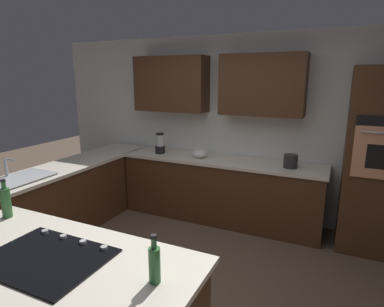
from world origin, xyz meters
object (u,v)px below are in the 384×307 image
at_px(wall_oven, 383,163).
at_px(mixing_bowl, 200,153).
at_px(cooktop, 46,257).
at_px(kettle, 291,161).
at_px(blender, 160,145).
at_px(oil_bottle, 6,202).
at_px(second_bottle, 155,263).
at_px(sink_unit, 19,178).

distance_m(wall_oven, mixing_bowl, 2.25).
relative_size(cooktop, kettle, 4.36).
height_order(wall_oven, blender, wall_oven).
xyz_separation_m(blender, oil_bottle, (-0.02, 2.49, 0.00)).
relative_size(mixing_bowl, second_bottle, 0.79).
distance_m(kettle, second_bottle, 2.73).
relative_size(wall_oven, mixing_bowl, 9.49).
height_order(wall_oven, oil_bottle, wall_oven).
height_order(wall_oven, second_bottle, wall_oven).
bearing_deg(blender, cooktop, 106.21).
xyz_separation_m(cooktop, mixing_bowl, (0.16, -2.80, 0.05)).
relative_size(kettle, second_bottle, 0.61).
xyz_separation_m(wall_oven, oil_bottle, (2.88, 2.52, -0.04)).
xyz_separation_m(sink_unit, blender, (-0.78, -1.78, 0.11)).
bearing_deg(mixing_bowl, kettle, 180.00).
bearing_deg(second_bottle, kettle, -97.22).
bearing_deg(second_bottle, sink_unit, -21.69).
bearing_deg(mixing_bowl, blender, -0.00).
bearing_deg(mixing_bowl, second_bottle, 108.49).
height_order(blender, mixing_bowl, blender).
bearing_deg(kettle, second_bottle, 82.78).
xyz_separation_m(cooktop, kettle, (-1.09, -2.80, 0.08)).
distance_m(cooktop, second_bottle, 0.76).
bearing_deg(wall_oven, second_bottle, 63.88).
xyz_separation_m(blender, second_bottle, (-1.56, 2.71, -0.02)).
bearing_deg(oil_bottle, cooktop, 158.62).
xyz_separation_m(sink_unit, mixing_bowl, (-1.43, -1.78, 0.04)).
bearing_deg(cooktop, second_bottle, -173.31).
height_order(sink_unit, blender, blender).
height_order(kettle, second_bottle, second_bottle).
relative_size(sink_unit, blender, 2.29).
distance_m(oil_bottle, second_bottle, 1.55).
bearing_deg(mixing_bowl, sink_unit, 51.28).
height_order(mixing_bowl, second_bottle, second_bottle).
xyz_separation_m(blender, mixing_bowl, (-0.65, 0.00, -0.07)).
bearing_deg(blender, mixing_bowl, 180.00).
distance_m(wall_oven, second_bottle, 3.05).
bearing_deg(sink_unit, wall_oven, -153.79).
bearing_deg(second_bottle, mixing_bowl, -71.51).
relative_size(wall_oven, kettle, 12.28).
bearing_deg(cooktop, mixing_bowl, -86.66).
bearing_deg(blender, sink_unit, 66.40).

